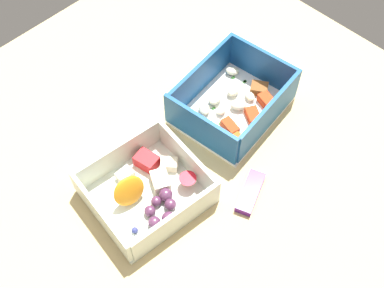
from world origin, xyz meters
TOP-DOWN VIEW (x-y plane):
  - table_surface at (0.00, 0.00)cm, footprint 80.00×80.00cm
  - pasta_container at (-10.68, -0.57)cm, footprint 18.65×15.48cm
  - fruit_bowl at (9.50, 1.17)cm, footprint 17.06×15.99cm
  - candy_bar at (-1.05, 11.53)cm, footprint 7.39×4.84cm

SIDE VIEW (x-z plane):
  - table_surface at x=0.00cm, z-range 0.00..2.00cm
  - candy_bar at x=-1.05cm, z-range 2.00..3.20cm
  - fruit_bowl at x=9.50cm, z-range 1.01..6.62cm
  - pasta_container at x=-10.68cm, z-range 0.76..7.76cm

